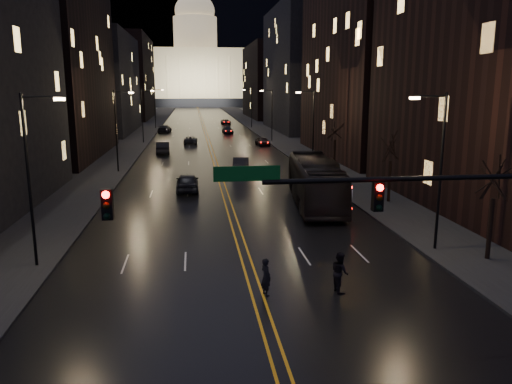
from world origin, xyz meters
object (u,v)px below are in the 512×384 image
object	(u,v)px
receding_car_a	(241,165)
oncoming_car_b	(163,148)
oncoming_car_a	(187,182)
pedestrian_a	(266,277)
pedestrian_b	(340,272)
bus	(315,182)
traffic_signal	(443,209)

from	to	relation	value
receding_car_a	oncoming_car_b	bearing A→B (deg)	124.74
oncoming_car_a	oncoming_car_b	distance (m)	27.29
oncoming_car_b	pedestrian_a	xyz separation A→B (m)	(7.37, -50.80, 0.02)
pedestrian_b	oncoming_car_a	bearing A→B (deg)	8.87
oncoming_car_b	pedestrian_b	bearing A→B (deg)	98.88
oncoming_car_a	pedestrian_a	bearing A→B (deg)	98.76
oncoming_car_b	pedestrian_a	world-z (taller)	pedestrian_a
pedestrian_b	bus	bearing A→B (deg)	-17.95
receding_car_a	pedestrian_b	xyz separation A→B (m)	(1.33, -33.46, 0.13)
oncoming_car_a	receding_car_a	bearing A→B (deg)	-120.98
receding_car_a	pedestrian_a	world-z (taller)	pedestrian_a
traffic_signal	receding_car_a	world-z (taller)	traffic_signal
oncoming_car_b	receding_car_a	world-z (taller)	oncoming_car_b
bus	oncoming_car_b	distance (m)	36.37
traffic_signal	oncoming_car_b	size ratio (longest dim) A/B	3.31
oncoming_car_b	pedestrian_b	size ratio (longest dim) A/B	2.75
oncoming_car_a	pedestrian_b	xyz separation A→B (m)	(7.13, -23.76, 0.11)
oncoming_car_a	receding_car_a	distance (m)	11.30
bus	oncoming_car_a	bearing A→B (deg)	153.48
oncoming_car_a	oncoming_car_b	world-z (taller)	oncoming_car_b
oncoming_car_b	pedestrian_a	size ratio (longest dim) A/B	2.97
receding_car_a	pedestrian_a	bearing A→B (deg)	-87.52
bus	pedestrian_a	distance (m)	18.42
bus	receding_car_a	bearing A→B (deg)	111.36
oncoming_car_b	oncoming_car_a	bearing A→B (deg)	94.61
pedestrian_a	pedestrian_b	xyz separation A→B (m)	(3.44, 0.00, 0.07)
traffic_signal	oncoming_car_a	bearing A→B (deg)	107.76
traffic_signal	oncoming_car_a	xyz separation A→B (m)	(-9.21, 28.77, -4.26)
bus	pedestrian_b	xyz separation A→B (m)	(-3.07, -17.20, -0.93)
oncoming_car_b	pedestrian_b	xyz separation A→B (m)	(10.81, -50.80, 0.09)
traffic_signal	bus	world-z (taller)	traffic_signal
receding_car_a	traffic_signal	bearing A→B (deg)	-78.85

